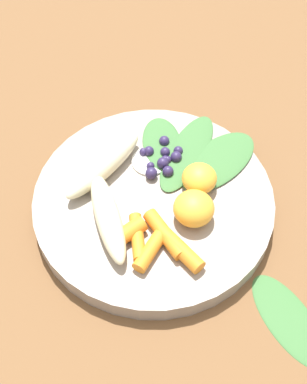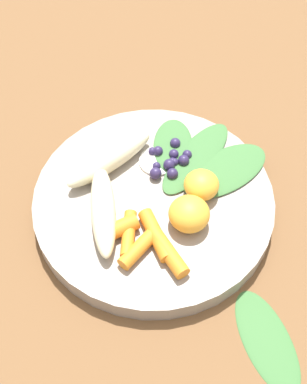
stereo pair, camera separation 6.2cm
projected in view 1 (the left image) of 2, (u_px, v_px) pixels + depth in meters
The scene contains 17 objects.
ground_plane at pixel (154, 209), 0.65m from camera, with size 2.40×2.40×0.00m, color brown.
bowl at pixel (154, 203), 0.64m from camera, with size 0.29×0.29×0.03m, color gray.
banana_peeled_left at pixel (108, 217), 0.59m from camera, with size 0.12×0.03×0.03m, color beige.
banana_peeled_right at pixel (103, 166), 0.64m from camera, with size 0.12×0.03×0.03m, color beige.
orange_segment_near at pixel (199, 178), 0.62m from camera, with size 0.04×0.04×0.03m, color #F4A833.
orange_segment_far at pixel (194, 208), 0.60m from camera, with size 0.05×0.05×0.04m, color #F4A833.
carrot_front at pixel (126, 234), 0.59m from camera, with size 0.02×0.02×0.05m, color orange.
carrot_mid_left at pixel (137, 237), 0.59m from camera, with size 0.01×0.01×0.06m, color orange.
carrot_mid_right at pixel (150, 251), 0.58m from camera, with size 0.02×0.02×0.05m, color orange.
carrot_rear at pixel (165, 234), 0.59m from camera, with size 0.02×0.02×0.06m, color orange.
carrot_small at pixel (180, 249), 0.58m from camera, with size 0.02×0.02×0.06m, color orange.
blueberry_pile at pixel (163, 159), 0.65m from camera, with size 0.06×0.05×0.01m.
coconut_shred_patch at pixel (147, 161), 0.66m from camera, with size 0.05×0.05×0.00m, color white.
kale_leaf_left at pixel (218, 161), 0.66m from camera, with size 0.12×0.06×0.01m, color #3D7038.
kale_leaf_right at pixel (187, 152), 0.66m from camera, with size 0.13×0.05×0.01m, color #3D7038.
kale_leaf_rear at pixel (162, 144), 0.67m from camera, with size 0.09×0.05×0.01m, color #3D7038.
kale_leaf_stray at pixel (290, 319), 0.56m from camera, with size 0.12×0.05×0.01m, color #3D7038.
Camera 1 is at (-0.36, 0.03, 0.54)m, focal length 49.41 mm.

